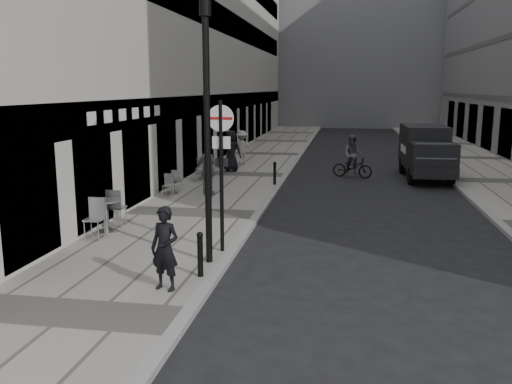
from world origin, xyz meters
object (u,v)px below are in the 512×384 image
at_px(walking_man, 165,249).
at_px(sign_post, 221,156).
at_px(lamppost, 207,122).
at_px(cyclist, 353,161).
at_px(panel_van, 426,149).

distance_m(walking_man, sign_post, 3.01).
bearing_deg(lamppost, cyclist, 75.97).
height_order(sign_post, panel_van, sign_post).
bearing_deg(panel_van, lamppost, -117.10).
bearing_deg(cyclist, sign_post, -89.77).
height_order(panel_van, cyclist, panel_van).
height_order(walking_man, panel_van, panel_van).
bearing_deg(walking_man, panel_van, 80.85).
height_order(walking_man, cyclist, cyclist).
bearing_deg(walking_man, cyclist, 91.26).
relative_size(lamppost, panel_van, 1.14).
bearing_deg(walking_man, lamppost, 92.44).
bearing_deg(sign_post, panel_van, 63.67).
relative_size(walking_man, panel_van, 0.33).
xyz_separation_m(panel_van, cyclist, (-3.10, -0.30, -0.54)).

